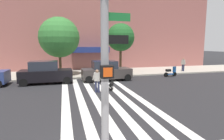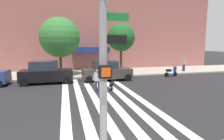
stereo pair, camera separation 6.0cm
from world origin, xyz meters
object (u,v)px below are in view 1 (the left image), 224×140
at_px(street_tree_nearest, 59,37).
at_px(pedestrian_dog_walker, 97,80).
at_px(dog_on_leash, 111,84).
at_px(street_tree_middle, 121,38).
at_px(parked_scooter, 170,72).
at_px(traffic_light_pole, 105,36).
at_px(pedestrian_bystander, 183,64).
at_px(parked_car_third_in_line, 106,71).
at_px(parked_car_behind_first, 46,73).

distance_m(street_tree_nearest, pedestrian_dog_walker, 8.54).
distance_m(pedestrian_dog_walker, dog_on_leash, 1.29).
bearing_deg(street_tree_middle, parked_scooter, -31.11).
height_order(street_tree_nearest, dog_on_leash, street_tree_nearest).
height_order(traffic_light_pole, parked_scooter, traffic_light_pole).
height_order(street_tree_nearest, pedestrian_bystander, street_tree_nearest).
bearing_deg(street_tree_nearest, parked_car_third_in_line, -37.77).
distance_m(parked_car_behind_first, parked_scooter, 12.53).
bearing_deg(pedestrian_dog_walker, traffic_light_pole, -98.83).
relative_size(traffic_light_pole, pedestrian_bystander, 3.54).
height_order(parked_car_third_in_line, street_tree_nearest, street_tree_nearest).
relative_size(traffic_light_pole, street_tree_middle, 1.03).
bearing_deg(pedestrian_bystander, pedestrian_dog_walker, -150.06).
bearing_deg(dog_on_leash, parked_car_behind_first, 142.03).
height_order(traffic_light_pole, street_tree_nearest, street_tree_nearest).
height_order(traffic_light_pole, pedestrian_bystander, traffic_light_pole).
bearing_deg(parked_car_third_in_line, pedestrian_bystander, 14.56).
bearing_deg(pedestrian_dog_walker, parked_scooter, 27.33).
relative_size(parked_car_behind_first, street_tree_middle, 0.79).
xyz_separation_m(parked_car_third_in_line, pedestrian_dog_walker, (-1.61, -4.22, 0.04)).
bearing_deg(pedestrian_bystander, street_tree_nearest, 177.82).
bearing_deg(parked_scooter, street_tree_middle, 148.89).
bearing_deg(pedestrian_bystander, dog_on_leash, -148.92).
bearing_deg(pedestrian_bystander, parked_scooter, -143.75).
xyz_separation_m(parked_car_third_in_line, pedestrian_bystander, (10.40, 2.70, 0.19)).
relative_size(parked_scooter, street_tree_nearest, 0.27).
distance_m(parked_car_behind_first, parked_car_third_in_line, 5.40).
xyz_separation_m(parked_car_behind_first, street_tree_middle, (7.82, 3.13, 3.25)).
height_order(parked_scooter, street_tree_nearest, street_tree_nearest).
bearing_deg(dog_on_leash, street_tree_nearest, 117.75).
height_order(parked_car_behind_first, pedestrian_bystander, parked_car_behind_first).
bearing_deg(parked_scooter, parked_car_third_in_line, -177.64).
bearing_deg(street_tree_middle, street_tree_nearest, 178.85).
xyz_separation_m(traffic_light_pole, parked_car_behind_first, (-2.47, 12.75, -2.58)).
bearing_deg(pedestrian_bystander, parked_car_behind_first, -170.29).
height_order(parked_car_third_in_line, street_tree_middle, street_tree_middle).
xyz_separation_m(parked_car_third_in_line, dog_on_leash, (-0.47, -3.85, -0.44)).
distance_m(street_tree_nearest, pedestrian_bystander, 14.94).
xyz_separation_m(traffic_light_pole, parked_scooter, (10.05, 13.04, -3.04)).
distance_m(parked_car_behind_first, street_tree_middle, 9.03).
xyz_separation_m(street_tree_middle, pedestrian_bystander, (7.98, -0.42, -3.11)).
height_order(parked_car_third_in_line, parked_scooter, parked_car_third_in_line).
distance_m(parked_car_third_in_line, dog_on_leash, 3.90).
height_order(pedestrian_dog_walker, dog_on_leash, pedestrian_dog_walker).
bearing_deg(parked_scooter, dog_on_leash, -151.36).
distance_m(parked_car_behind_first, pedestrian_dog_walker, 5.67).
bearing_deg(pedestrian_dog_walker, dog_on_leash, 17.82).
xyz_separation_m(parked_scooter, pedestrian_bystander, (3.29, 2.41, 0.60)).
distance_m(traffic_light_pole, dog_on_leash, 9.73).
distance_m(traffic_light_pole, parked_scooter, 16.74).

